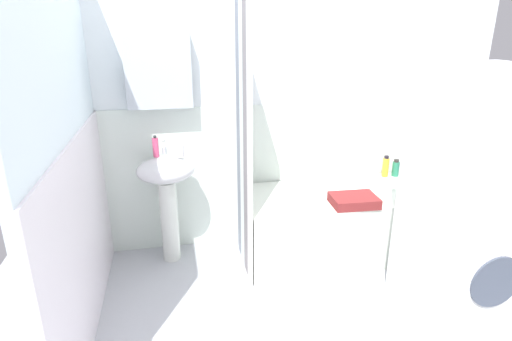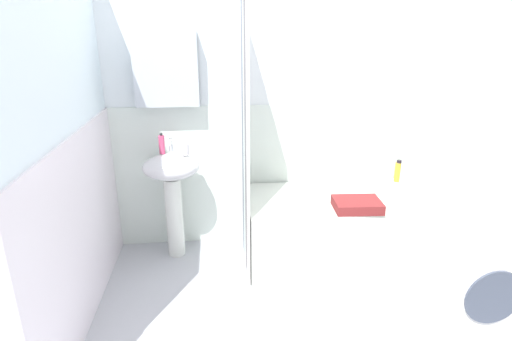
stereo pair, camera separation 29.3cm
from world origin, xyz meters
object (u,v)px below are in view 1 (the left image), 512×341
object	(u,v)px
sink	(167,186)
toothbrush_cup	(180,151)
lotion_bottle	(396,168)
conditioner_bottle	(386,167)
soap_dispenser	(156,147)
washer_dryer_stack	(469,201)
towel_folded	(354,200)
bathtub	(335,223)

from	to	relation	value
sink	toothbrush_cup	world-z (taller)	toothbrush_cup
lotion_bottle	conditioner_bottle	size ratio (longest dim) A/B	0.80
soap_dispenser	toothbrush_cup	distance (m)	0.19
conditioner_bottle	washer_dryer_stack	world-z (taller)	washer_dryer_stack
toothbrush_cup	towel_folded	size ratio (longest dim) A/B	0.26
bathtub	lotion_bottle	bearing A→B (deg)	22.66
lotion_bottle	bathtub	bearing A→B (deg)	-157.34
toothbrush_cup	lotion_bottle	size ratio (longest dim) A/B	0.57
toothbrush_cup	conditioner_bottle	bearing A→B (deg)	3.80
towel_folded	washer_dryer_stack	size ratio (longest dim) A/B	0.21
toothbrush_cup	conditioner_bottle	distance (m)	1.81
lotion_bottle	conditioner_bottle	bearing A→B (deg)	176.29
bathtub	lotion_bottle	world-z (taller)	lotion_bottle
soap_dispenser	conditioner_bottle	bearing A→B (deg)	2.30
toothbrush_cup	towel_folded	world-z (taller)	toothbrush_cup
lotion_bottle	washer_dryer_stack	distance (m)	1.20
sink	bathtub	xyz separation A→B (m)	(1.34, -0.17, -0.37)
lotion_bottle	sink	bearing A→B (deg)	-176.90
soap_dispenser	toothbrush_cup	xyz separation A→B (m)	(0.18, -0.04, -0.03)
toothbrush_cup	washer_dryer_stack	bearing A→B (deg)	-32.12
toothbrush_cup	sink	bearing A→B (deg)	178.15
soap_dispenser	towel_folded	bearing A→B (deg)	-17.19
conditioner_bottle	sink	bearing A→B (deg)	-176.55
conditioner_bottle	towel_folded	bearing A→B (deg)	-135.64
soap_dispenser	toothbrush_cup	size ratio (longest dim) A/B	1.91
soap_dispenser	towel_folded	xyz separation A→B (m)	(1.43, -0.44, -0.38)
lotion_bottle	washer_dryer_stack	xyz separation A→B (m)	(-0.20, -1.17, 0.20)
sink	washer_dryer_stack	bearing A→B (deg)	-30.50
soap_dispenser	bathtub	bearing A→B (deg)	-8.24
bathtub	washer_dryer_stack	size ratio (longest dim) A/B	0.95
lotion_bottle	towel_folded	size ratio (longest dim) A/B	0.45
soap_dispenser	washer_dryer_stack	xyz separation A→B (m)	(1.86, -1.10, -0.14)
towel_folded	lotion_bottle	bearing A→B (deg)	39.24
towel_folded	soap_dispenser	bearing A→B (deg)	162.81
conditioner_bottle	washer_dryer_stack	xyz separation A→B (m)	(-0.10, -1.18, 0.18)
soap_dispenser	bathtub	world-z (taller)	soap_dispenser
towel_folded	sink	bearing A→B (deg)	163.46
toothbrush_cup	lotion_bottle	xyz separation A→B (m)	(1.88, 0.11, -0.31)
soap_dispenser	washer_dryer_stack	distance (m)	2.17
toothbrush_cup	towel_folded	bearing A→B (deg)	-17.84
sink	bathtub	bearing A→B (deg)	-7.11
toothbrush_cup	washer_dryer_stack	xyz separation A→B (m)	(1.68, -1.06, -0.11)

